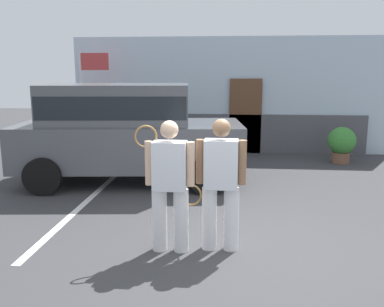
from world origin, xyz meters
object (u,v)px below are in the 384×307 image
flag_pole (88,84)px  tennis_player_woman (220,183)px  parked_suv (125,128)px  tennis_player_man (170,184)px  potted_plant_by_porch (342,143)px

flag_pole → tennis_player_woman: bearing=-57.9°
parked_suv → tennis_player_man: 3.66m
parked_suv → flag_pole: (-1.67, 2.68, 0.83)m
parked_suv → flag_pole: flag_pole is taller
parked_suv → tennis_player_woman: bearing=-63.7°
flag_pole → tennis_player_man: bearing=-62.9°
tennis_player_man → potted_plant_by_porch: 6.72m
tennis_player_woman → flag_pole: size_ratio=0.61×
tennis_player_woman → flag_pole: bearing=-57.2°
tennis_player_man → tennis_player_woman: tennis_player_woman is taller
parked_suv → potted_plant_by_porch: size_ratio=5.17×
flag_pole → potted_plant_by_porch: bearing=-3.2°
tennis_player_man → flag_pole: 6.88m
parked_suv → tennis_player_man: parked_suv is taller
parked_suv → tennis_player_man: (1.42, -3.37, -0.25)m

